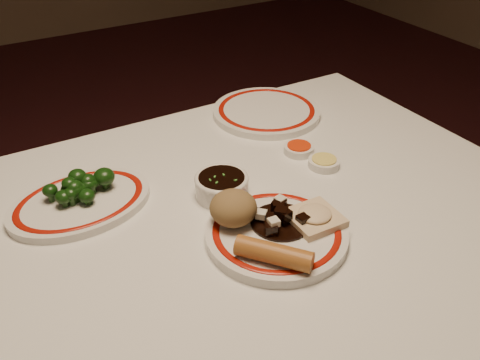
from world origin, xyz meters
name	(u,v)px	position (x,y,z in m)	size (l,w,h in m)	color
dining_table	(232,266)	(0.00, 0.00, 0.66)	(1.20, 0.90, 0.75)	white
main_plate	(276,234)	(0.05, -0.07, 0.76)	(0.28, 0.28, 0.02)	silver
rice_mound	(233,208)	(0.00, -0.01, 0.80)	(0.08, 0.08, 0.06)	olive
spring_roll	(274,254)	(0.00, -0.13, 0.78)	(0.03, 0.03, 0.12)	#AA6629
fried_wonton	(315,217)	(0.12, -0.08, 0.78)	(0.08, 0.08, 0.02)	beige
stirfry_heap	(279,218)	(0.06, -0.05, 0.78)	(0.10, 0.10, 0.03)	black
broccoli_plate	(80,202)	(-0.21, 0.19, 0.76)	(0.28, 0.25, 0.02)	silver
broccoli_pile	(81,186)	(-0.20, 0.20, 0.79)	(0.13, 0.07, 0.05)	#23471C
soy_bowl	(222,187)	(0.03, 0.09, 0.77)	(0.10, 0.10, 0.04)	silver
sweet_sour_dish	(299,149)	(0.25, 0.15, 0.76)	(0.06, 0.06, 0.02)	silver
mustard_dish	(324,163)	(0.26, 0.08, 0.76)	(0.06, 0.06, 0.02)	silver
far_plate	(266,112)	(0.29, 0.33, 0.76)	(0.30, 0.30, 0.02)	silver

